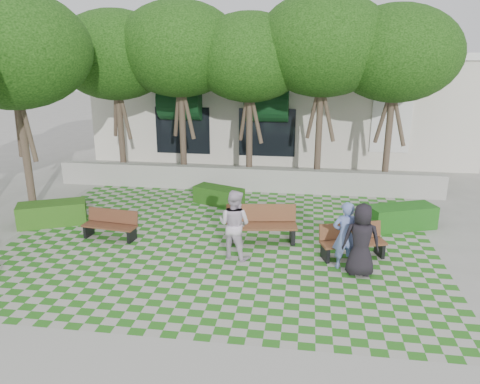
% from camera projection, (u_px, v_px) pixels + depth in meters
% --- Properties ---
extents(ground, '(90.00, 90.00, 0.00)m').
position_uv_depth(ground, '(214.00, 258.00, 12.50)').
color(ground, gray).
rests_on(ground, ground).
extents(lawn, '(12.00, 12.00, 0.00)m').
position_uv_depth(lawn, '(220.00, 243.00, 13.45)').
color(lawn, '#2B721E').
rests_on(lawn, ground).
extents(sidewalk_south, '(16.00, 2.00, 0.01)m').
position_uv_depth(sidewalk_south, '(160.00, 374.00, 8.06)').
color(sidewalk_south, '#9E9B93').
rests_on(sidewalk_south, ground).
extents(retaining_wall, '(15.00, 0.36, 0.90)m').
position_uv_depth(retaining_wall, '(245.00, 179.00, 18.23)').
color(retaining_wall, '#9E9B93').
rests_on(retaining_wall, ground).
extents(bench_east, '(1.82, 1.08, 0.91)m').
position_uv_depth(bench_east, '(352.00, 242.00, 12.43)').
color(bench_east, brown).
rests_on(bench_east, ground).
extents(bench_mid, '(2.09, 0.96, 1.06)m').
position_uv_depth(bench_mid, '(261.00, 225.00, 13.42)').
color(bench_mid, brown).
rests_on(bench_mid, ground).
extents(bench_west, '(1.65, 0.73, 0.84)m').
position_uv_depth(bench_west, '(111.00, 225.00, 13.68)').
color(bench_west, '#522D1C').
rests_on(bench_west, ground).
extents(hedge_east, '(2.21, 1.50, 0.72)m').
position_uv_depth(hedge_east, '(401.00, 217.00, 14.46)').
color(hedge_east, '#185115').
rests_on(hedge_east, ground).
extents(hedge_midleft, '(1.90, 1.33, 0.62)m').
position_uv_depth(hedge_midleft, '(219.00, 196.00, 16.67)').
color(hedge_midleft, '#1D4612').
rests_on(hedge_midleft, ground).
extents(hedge_west, '(2.19, 1.60, 0.71)m').
position_uv_depth(hedge_west, '(52.00, 214.00, 14.76)').
color(hedge_west, '#265316').
rests_on(hedge_west, ground).
extents(person_blue, '(0.71, 0.53, 1.77)m').
position_uv_depth(person_blue, '(345.00, 236.00, 11.68)').
color(person_blue, '#6579B9').
rests_on(person_blue, ground).
extents(person_dark, '(0.92, 0.62, 1.83)m').
position_uv_depth(person_dark, '(361.00, 240.00, 11.33)').
color(person_dark, black).
rests_on(person_dark, ground).
extents(person_white, '(1.09, 0.97, 1.87)m').
position_uv_depth(person_white, '(234.00, 224.00, 12.27)').
color(person_white, silver).
rests_on(person_white, ground).
extents(tree_row, '(17.70, 13.40, 7.41)m').
position_uv_depth(tree_row, '(193.00, 53.00, 16.84)').
color(tree_row, '#47382B').
rests_on(tree_row, ground).
extents(building, '(18.00, 8.92, 5.15)m').
position_uv_depth(building, '(282.00, 103.00, 24.93)').
color(building, beige).
rests_on(building, ground).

